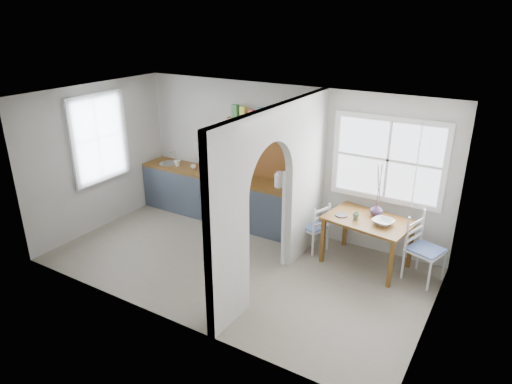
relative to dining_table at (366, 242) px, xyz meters
The scene contains 26 objects.
floor 2.07m from the dining_table, 148.60° to the right, with size 5.80×3.20×0.01m, color gray.
ceiling 3.00m from the dining_table, 148.60° to the right, with size 5.80×3.20×0.01m, color #B7B7B7.
walls 2.23m from the dining_table, 148.60° to the right, with size 5.81×3.21×2.60m.
partition 1.79m from the dining_table, 135.98° to the right, with size 0.12×3.20×2.60m.
kitchen_window 4.89m from the dining_table, 167.03° to the right, with size 0.10×1.16×1.50m, color white, non-canonical shape.
nook_window 1.31m from the dining_table, 82.98° to the left, with size 1.76×0.10×1.30m, color white, non-canonical shape.
counter 2.88m from the dining_table, behind, with size 3.50×0.60×0.90m.
sink 4.21m from the dining_table, behind, with size 0.40×0.40×0.02m, color silver.
backsplash 2.23m from the dining_table, 165.19° to the left, with size 1.65×0.03×0.90m, color #925724.
shelf 2.57m from the dining_table, 167.56° to the left, with size 1.75×0.20×0.21m.
pendant_lamp 2.18m from the dining_table, behind, with size 0.26×0.26×0.16m, color beige.
utensil_rail 1.56m from the dining_table, behind, with size 0.02×0.02×0.50m, color silver.
dining_table is the anchor object (origin of this frame).
chair_left 0.92m from the dining_table, behind, with size 0.38×0.38×0.84m, color silver, non-canonical shape.
chair_right 0.88m from the dining_table, ahead, with size 0.46×0.46×1.01m, color silver, non-canonical shape.
kettle 1.82m from the dining_table, behind, with size 0.23×0.18×0.27m, color white, non-canonical shape.
mug_a 3.96m from the dining_table, behind, with size 0.13×0.13×0.12m, color beige.
mug_b 3.60m from the dining_table, behind, with size 0.11×0.11×0.08m, color silver.
knife_block 3.45m from the dining_table, behind, with size 0.10×0.14×0.22m, color black.
jar 3.03m from the dining_table, behind, with size 0.10×0.10×0.16m, color #7F6F55.
towel_magenta 1.17m from the dining_table, behind, with size 0.02×0.03×0.50m, color #C02E7A.
towel_orange 1.17m from the dining_table, behind, with size 0.02×0.03×0.44m, color #CF560F.
bowl 0.49m from the dining_table, 14.52° to the right, with size 0.30×0.30×0.07m, color silver.
table_cup 0.48m from the dining_table, 148.84° to the right, with size 0.11×0.11×0.10m, color slate.
plate 0.58m from the dining_table, 167.41° to the right, with size 0.19×0.19×0.02m, color #2D2929.
vase 0.53m from the dining_table, 72.33° to the left, with size 0.20×0.20×0.21m, color #462F4D.
Camera 1 is at (3.52, -5.20, 3.74)m, focal length 32.00 mm.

